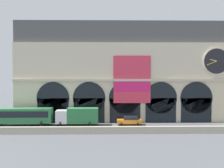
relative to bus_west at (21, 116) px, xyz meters
The scene contains 6 objects.
ground_plane 19.03m from the bus_west, ahead, with size 200.00×200.00×0.00m, color #54565B.
quay_parapet_wall 20.08m from the bus_west, 20.60° to the right, with size 90.00×0.70×1.13m, color #B2A891.
station_building 20.76m from the bus_west, 13.72° to the left, with size 41.80×4.86×19.25m.
bus_west is the anchor object (origin of this frame).
box_truck_midwest 10.13m from the bus_west, ahead, with size 7.50×2.91×3.12m.
car_center 19.45m from the bus_west, ahead, with size 4.40×2.22×1.55m.
Camera 1 is at (-3.58, -48.56, 9.82)m, focal length 45.99 mm.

